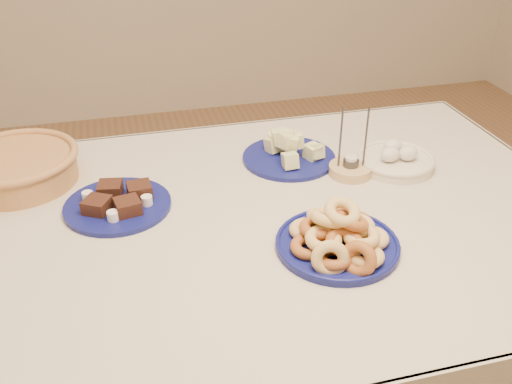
{
  "coord_description": "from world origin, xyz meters",
  "views": [
    {
      "loc": [
        -0.28,
        -1.13,
        1.52
      ],
      "look_at": [
        0.0,
        -0.05,
        0.85
      ],
      "focal_mm": 40.0,
      "sensor_mm": 36.0,
      "label": 1
    }
  ],
  "objects_px": {
    "dining_table": "(251,252)",
    "brownie_plate": "(118,203)",
    "egg_bowl": "(395,160)",
    "melon_plate": "(290,151)",
    "wicker_basket": "(17,166)",
    "candle_holder": "(350,168)",
    "donut_platter": "(338,238)"
  },
  "relations": [
    {
      "from": "donut_platter",
      "to": "candle_holder",
      "type": "distance_m",
      "value": 0.35
    },
    {
      "from": "melon_plate",
      "to": "egg_bowl",
      "type": "distance_m",
      "value": 0.3
    },
    {
      "from": "wicker_basket",
      "to": "egg_bowl",
      "type": "distance_m",
      "value": 1.04
    },
    {
      "from": "brownie_plate",
      "to": "dining_table",
      "type": "bearing_deg",
      "value": -21.72
    },
    {
      "from": "donut_platter",
      "to": "egg_bowl",
      "type": "relative_size",
      "value": 1.54
    },
    {
      "from": "dining_table",
      "to": "egg_bowl",
      "type": "bearing_deg",
      "value": 17.76
    },
    {
      "from": "donut_platter",
      "to": "wicker_basket",
      "type": "xyz_separation_m",
      "value": [
        -0.72,
        0.5,
        0.01
      ]
    },
    {
      "from": "brownie_plate",
      "to": "candle_holder",
      "type": "distance_m",
      "value": 0.63
    },
    {
      "from": "melon_plate",
      "to": "wicker_basket",
      "type": "xyz_separation_m",
      "value": [
        -0.74,
        0.06,
        0.02
      ]
    },
    {
      "from": "melon_plate",
      "to": "candle_holder",
      "type": "bearing_deg",
      "value": -43.08
    },
    {
      "from": "donut_platter",
      "to": "egg_bowl",
      "type": "xyz_separation_m",
      "value": [
        0.3,
        0.32,
        -0.01
      ]
    },
    {
      "from": "dining_table",
      "to": "brownie_plate",
      "type": "height_order",
      "value": "brownie_plate"
    },
    {
      "from": "brownie_plate",
      "to": "wicker_basket",
      "type": "height_order",
      "value": "wicker_basket"
    },
    {
      "from": "candle_holder",
      "to": "dining_table",
      "type": "bearing_deg",
      "value": -156.53
    },
    {
      "from": "brownie_plate",
      "to": "egg_bowl",
      "type": "relative_size",
      "value": 1.28
    },
    {
      "from": "candle_holder",
      "to": "donut_platter",
      "type": "bearing_deg",
      "value": -117.13
    },
    {
      "from": "melon_plate",
      "to": "egg_bowl",
      "type": "xyz_separation_m",
      "value": [
        0.28,
        -0.12,
        -0.01
      ]
    },
    {
      "from": "melon_plate",
      "to": "egg_bowl",
      "type": "relative_size",
      "value": 1.31
    },
    {
      "from": "dining_table",
      "to": "egg_bowl",
      "type": "height_order",
      "value": "egg_bowl"
    },
    {
      "from": "brownie_plate",
      "to": "egg_bowl",
      "type": "height_order",
      "value": "egg_bowl"
    },
    {
      "from": "wicker_basket",
      "to": "candle_holder",
      "type": "relative_size",
      "value": 1.85
    },
    {
      "from": "dining_table",
      "to": "brownie_plate",
      "type": "xyz_separation_m",
      "value": [
        -0.31,
        0.12,
        0.12
      ]
    },
    {
      "from": "melon_plate",
      "to": "donut_platter",
      "type": "bearing_deg",
      "value": -93.38
    },
    {
      "from": "dining_table",
      "to": "brownie_plate",
      "type": "relative_size",
      "value": 5.55
    },
    {
      "from": "dining_table",
      "to": "melon_plate",
      "type": "height_order",
      "value": "melon_plate"
    },
    {
      "from": "egg_bowl",
      "to": "candle_holder",
      "type": "bearing_deg",
      "value": -176.52
    },
    {
      "from": "brownie_plate",
      "to": "candle_holder",
      "type": "relative_size",
      "value": 1.57
    },
    {
      "from": "donut_platter",
      "to": "candle_holder",
      "type": "height_order",
      "value": "candle_holder"
    },
    {
      "from": "donut_platter",
      "to": "brownie_plate",
      "type": "height_order",
      "value": "donut_platter"
    },
    {
      "from": "dining_table",
      "to": "donut_platter",
      "type": "relative_size",
      "value": 4.63
    },
    {
      "from": "dining_table",
      "to": "egg_bowl",
      "type": "xyz_separation_m",
      "value": [
        0.46,
        0.15,
        0.13
      ]
    },
    {
      "from": "dining_table",
      "to": "donut_platter",
      "type": "distance_m",
      "value": 0.27
    }
  ]
}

